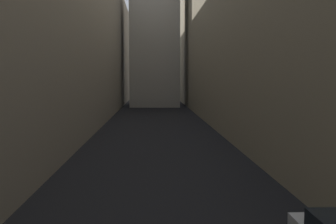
# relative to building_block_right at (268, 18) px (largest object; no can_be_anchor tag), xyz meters

# --- Properties ---
(ground_plane) EXTENTS (264.00, 264.00, 0.00)m
(ground_plane) POSITION_rel_building_block_right_xyz_m (-11.83, -2.00, -11.14)
(ground_plane) COLOR black
(building_block_left) EXTENTS (14.65, 108.00, 19.21)m
(building_block_left) POSITION_rel_building_block_right_xyz_m (-24.66, 0.00, -1.53)
(building_block_left) COLOR gray
(building_block_left) RESTS_ON ground
(building_block_right) EXTENTS (12.66, 108.00, 22.27)m
(building_block_right) POSITION_rel_building_block_right_xyz_m (0.00, 0.00, 0.00)
(building_block_right) COLOR gray
(building_block_right) RESTS_ON ground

